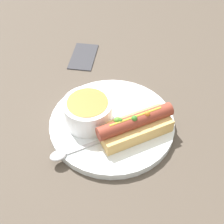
# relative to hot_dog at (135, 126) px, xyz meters

# --- Properties ---
(ground_plane) EXTENTS (4.00, 4.00, 0.00)m
(ground_plane) POSITION_rel_hot_dog_xyz_m (0.00, 0.06, -0.04)
(ground_plane) COLOR #4C4238
(dinner_plate) EXTENTS (0.28, 0.28, 0.02)m
(dinner_plate) POSITION_rel_hot_dog_xyz_m (0.00, 0.06, -0.03)
(dinner_plate) COLOR white
(dinner_plate) RESTS_ON ground_plane
(hot_dog) EXTENTS (0.17, 0.13, 0.06)m
(hot_dog) POSITION_rel_hot_dog_xyz_m (0.00, 0.00, 0.00)
(hot_dog) COLOR #DBAD60
(hot_dog) RESTS_ON dinner_plate
(soup_bowl) EXTENTS (0.11, 0.11, 0.06)m
(soup_bowl) POSITION_rel_hot_dog_xyz_m (-0.03, 0.10, 0.01)
(soup_bowl) COLOR white
(soup_bowl) RESTS_ON dinner_plate
(spoon) EXTENTS (0.16, 0.10, 0.01)m
(spoon) POSITION_rel_hot_dog_xyz_m (-0.11, 0.08, -0.02)
(spoon) COLOR #B7B7BC
(spoon) RESTS_ON dinner_plate
(napkin) EXTENTS (0.14, 0.11, 0.01)m
(napkin) POSITION_rel_hot_dog_xyz_m (0.17, 0.28, -0.04)
(napkin) COLOR #333338
(napkin) RESTS_ON ground_plane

